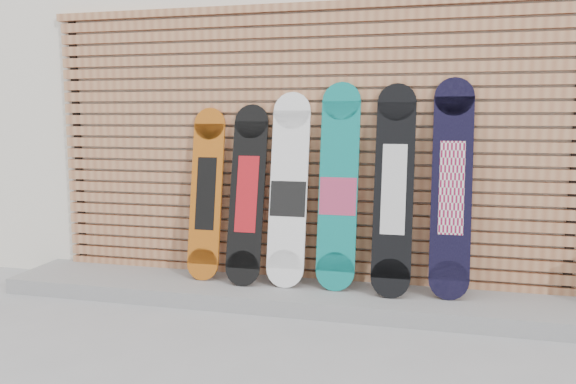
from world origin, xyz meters
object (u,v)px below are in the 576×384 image
snowboard_1 (247,194)px  snowboard_2 (289,191)px  snowboard_4 (394,189)px  snowboard_3 (338,187)px  snowboard_0 (206,194)px  snowboard_5 (452,188)px

snowboard_1 → snowboard_2: 0.33m
snowboard_1 → snowboard_4: bearing=-0.6°
snowboard_2 → snowboard_3: snowboard_3 is taller
snowboard_2 → snowboard_0: bearing=178.4°
snowboard_5 → snowboard_1: bearing=-179.3°
snowboard_1 → snowboard_4: snowboard_4 is taller
snowboard_2 → snowboard_4: size_ratio=0.96×
snowboard_1 → snowboard_4: (1.14, -0.01, 0.08)m
snowboard_1 → snowboard_2: bearing=3.0°
snowboard_4 → snowboard_0: bearing=178.2°
snowboard_0 → snowboard_3: size_ratio=0.88×
snowboard_0 → snowboard_1: (0.36, -0.04, 0.01)m
snowboard_3 → snowboard_5: bearing=-0.4°
snowboard_1 → snowboard_0: bearing=174.2°
snowboard_0 → snowboard_5: (1.91, -0.02, 0.11)m
snowboard_0 → snowboard_4: 1.50m
snowboard_2 → snowboard_3: (0.39, 0.01, 0.04)m
snowboard_0 → snowboard_1: 0.36m
snowboard_1 → snowboard_5: 1.55m
snowboard_0 → snowboard_5: size_ratio=0.87×
snowboard_0 → snowboard_4: size_ratio=0.89×
snowboard_1 → snowboard_5: snowboard_5 is taller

